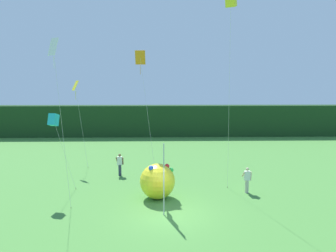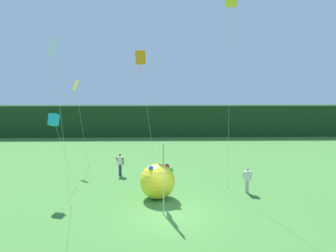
{
  "view_description": "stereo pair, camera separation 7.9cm",
  "coord_description": "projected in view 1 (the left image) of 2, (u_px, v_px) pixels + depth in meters",
  "views": [
    {
      "loc": [
        -0.48,
        -15.81,
        6.7
      ],
      "look_at": [
        0.0,
        3.33,
        4.2
      ],
      "focal_mm": 34.02,
      "sensor_mm": 36.0,
      "label": 1
    },
    {
      "loc": [
        -0.4,
        -15.82,
        6.7
      ],
      "look_at": [
        0.0,
        3.33,
        4.2
      ],
      "focal_mm": 34.02,
      "sensor_mm": 36.0,
      "label": 2
    }
  ],
  "objects": [
    {
      "name": "kite_cyan_box_4",
      "position": [
        54.0,
        120.0,
        18.98
      ],
      "size": [
        1.24,
        1.3,
        5.01
      ],
      "color": "brown",
      "rests_on": "ground"
    },
    {
      "name": "kite_white_diamond_2",
      "position": [
        54.0,
        55.0,
        16.89
      ],
      "size": [
        1.16,
        1.03,
        9.16
      ],
      "color": "brown",
      "rests_on": "ground"
    },
    {
      "name": "banner_flag",
      "position": [
        164.0,
        179.0,
        16.53
      ],
      "size": [
        0.06,
        1.03,
        3.77
      ],
      "color": "#B7B7BC",
      "rests_on": "ground"
    },
    {
      "name": "person_near_banner",
      "position": [
        247.0,
        179.0,
        19.73
      ],
      "size": [
        0.55,
        0.48,
        1.61
      ],
      "color": "#B7B2A3",
      "rests_on": "ground"
    },
    {
      "name": "kite_yellow_box_0",
      "position": [
        231.0,
        0.0,
        17.95
      ],
      "size": [
        0.82,
        1.84,
        11.95
      ],
      "color": "brown",
      "rests_on": "ground"
    },
    {
      "name": "kite_yellow_diamond_1",
      "position": [
        76.0,
        89.0,
        25.88
      ],
      "size": [
        1.42,
        1.43,
        7.02
      ],
      "color": "brown",
      "rests_on": "ground"
    },
    {
      "name": "distant_treeline",
      "position": [
        164.0,
        121.0,
        41.6
      ],
      "size": [
        80.0,
        2.4,
        4.01
      ],
      "primitive_type": "cube",
      "color": "#193819",
      "rests_on": "ground"
    },
    {
      "name": "kite_orange_diamond_3",
      "position": [
        141.0,
        63.0,
        22.55
      ],
      "size": [
        1.51,
        1.71,
        9.09
      ],
      "color": "brown",
      "rests_on": "ground"
    },
    {
      "name": "inflatable_balloon",
      "position": [
        158.0,
        181.0,
        18.73
      ],
      "size": [
        2.08,
        2.08,
        2.09
      ],
      "color": "yellow",
      "rests_on": "ground"
    },
    {
      "name": "ground_plane",
      "position": [
        170.0,
        214.0,
        16.56
      ],
      "size": [
        120.0,
        120.0,
        0.0
      ],
      "primitive_type": "plane",
      "color": "#478438"
    },
    {
      "name": "person_mid_field",
      "position": [
        120.0,
        164.0,
        23.49
      ],
      "size": [
        0.55,
        0.48,
        1.64
      ],
      "color": "#2D334C",
      "rests_on": "ground"
    }
  ]
}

